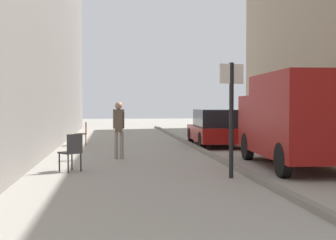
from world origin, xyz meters
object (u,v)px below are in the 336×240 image
pedestrian_main_foreground (119,126)px  parked_car (216,128)px  cafe_chair_near_window (83,132)px  cafe_chair_by_doorway (72,150)px  street_sign_post (231,110)px  delivery_van (298,118)px

pedestrian_main_foreground → parked_car: 5.72m
parked_car → cafe_chair_near_window: bearing=174.0°
parked_car → cafe_chair_near_window: 5.36m
parked_car → cafe_chair_by_doorway: size_ratio=4.52×
parked_car → street_sign_post: (-1.49, -8.16, 0.83)m
delivery_van → parked_car: delivery_van is taller
pedestrian_main_foreground → cafe_chair_by_doorway: (-1.18, -2.63, -0.46)m
street_sign_post → cafe_chair_by_doorway: street_sign_post is taller
delivery_van → cafe_chair_near_window: delivery_van is taller
delivery_van → pedestrian_main_foreground: bearing=154.6°
parked_car → street_sign_post: street_sign_post is taller
street_sign_post → cafe_chair_near_window: size_ratio=2.77×
cafe_chair_by_doorway → pedestrian_main_foreground: bearing=25.7°
street_sign_post → cafe_chair_near_window: 9.71m
pedestrian_main_foreground → street_sign_post: bearing=-58.9°
street_sign_post → cafe_chair_near_window: street_sign_post is taller
street_sign_post → cafe_chair_by_doorway: bearing=-36.5°
street_sign_post → pedestrian_main_foreground: bearing=-74.0°
cafe_chair_by_doorway → cafe_chair_near_window: bearing=51.3°
street_sign_post → delivery_van: bearing=-160.4°
pedestrian_main_foreground → cafe_chair_near_window: (-1.35, 4.83, -0.46)m
parked_car → cafe_chair_by_doorway: (-5.14, -6.75, -0.17)m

